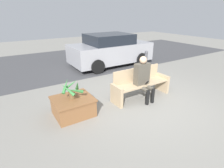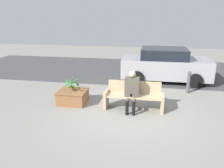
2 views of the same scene
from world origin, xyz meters
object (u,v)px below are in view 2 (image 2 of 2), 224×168
at_px(parked_car, 165,65).
at_px(bollard_post, 189,81).
at_px(potted_plant, 72,83).
at_px(bench, 134,96).
at_px(planter_box, 73,96).
at_px(person_seated, 132,89).

bearing_deg(parked_car, bollard_post, -62.78).
bearing_deg(potted_plant, bench, -2.53).
distance_m(planter_box, bollard_post, 4.43).
height_order(bench, planter_box, bench).
height_order(person_seated, parked_car, parked_car).
bearing_deg(planter_box, person_seated, -7.47).
xyz_separation_m(bench, parked_car, (1.12, 3.51, 0.31)).
xyz_separation_m(person_seated, planter_box, (-2.03, 0.27, -0.47)).
bearing_deg(bollard_post, bench, -135.87).
relative_size(planter_box, parked_car, 0.25).
relative_size(planter_box, bollard_post, 1.09).
height_order(bench, potted_plant, potted_plant).
relative_size(bench, planter_box, 1.96).
distance_m(parked_car, bollard_post, 1.84).
height_order(planter_box, parked_car, parked_car).
xyz_separation_m(parked_car, bollard_post, (0.83, -1.62, -0.27)).
relative_size(person_seated, planter_box, 1.34).
xyz_separation_m(planter_box, potted_plant, (-0.01, -0.01, 0.46)).
bearing_deg(planter_box, bollard_post, 23.95).
relative_size(bench, person_seated, 1.46).
height_order(planter_box, bollard_post, bollard_post).
distance_m(person_seated, potted_plant, 2.06).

